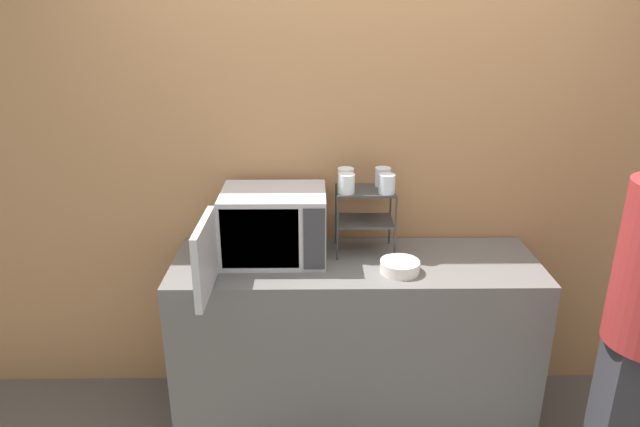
# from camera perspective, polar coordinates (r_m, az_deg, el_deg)

# --- Properties ---
(wall_back) EXTENTS (8.00, 0.06, 2.60)m
(wall_back) POSITION_cam_1_polar(r_m,az_deg,el_deg) (2.94, 3.32, 5.20)
(wall_back) COLOR #9E7047
(wall_back) RESTS_ON ground_plane
(counter) EXTENTS (1.77, 0.57, 0.89)m
(counter) POSITION_cam_1_polar(r_m,az_deg,el_deg) (2.99, 3.40, -12.51)
(counter) COLOR #595654
(counter) RESTS_ON ground_plane
(microwave) EXTENTS (0.53, 0.75, 0.34)m
(microwave) POSITION_cam_1_polar(r_m,az_deg,el_deg) (2.74, -4.95, -1.27)
(microwave) COLOR #ADADB2
(microwave) RESTS_ON counter
(dish_rack) EXTENTS (0.29, 0.21, 0.33)m
(dish_rack) POSITION_cam_1_polar(r_m,az_deg,el_deg) (2.79, 4.53, 0.61)
(dish_rack) COLOR #333333
(dish_rack) RESTS_ON counter
(glass_front_left) EXTENTS (0.08, 0.08, 0.09)m
(glass_front_left) POSITION_cam_1_polar(r_m,az_deg,el_deg) (2.69, 2.67, 3.01)
(glass_front_left) COLOR silver
(glass_front_left) RESTS_ON dish_rack
(glass_back_right) EXTENTS (0.08, 0.08, 0.09)m
(glass_back_right) POSITION_cam_1_polar(r_m,az_deg,el_deg) (2.81, 6.30, 3.66)
(glass_back_right) COLOR silver
(glass_back_right) RESTS_ON dish_rack
(glass_front_right) EXTENTS (0.08, 0.08, 0.09)m
(glass_front_right) POSITION_cam_1_polar(r_m,az_deg,el_deg) (2.71, 6.70, 2.97)
(glass_front_right) COLOR silver
(glass_front_right) RESTS_ON dish_rack
(glass_back_left) EXTENTS (0.08, 0.08, 0.09)m
(glass_back_left) POSITION_cam_1_polar(r_m,az_deg,el_deg) (2.79, 2.59, 3.63)
(glass_back_left) COLOR silver
(glass_back_left) RESTS_ON dish_rack
(bowl) EXTENTS (0.18, 0.18, 0.06)m
(bowl) POSITION_cam_1_polar(r_m,az_deg,el_deg) (2.68, 7.99, -5.29)
(bowl) COLOR silver
(bowl) RESTS_ON counter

